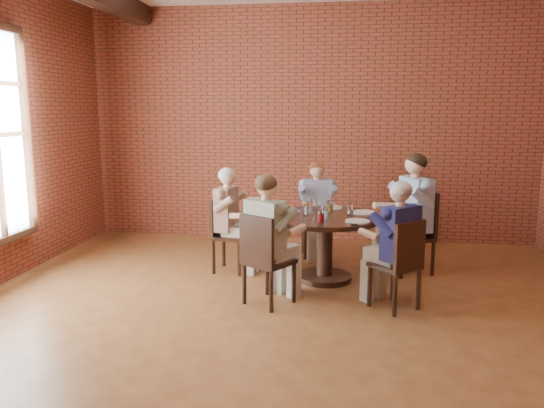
# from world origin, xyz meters

# --- Properties ---
(floor) EXTENTS (7.00, 7.00, 0.00)m
(floor) POSITION_xyz_m (0.00, 0.00, 0.00)
(floor) COLOR #935E2D
(floor) RESTS_ON ground
(wall_back) EXTENTS (7.00, 0.00, 7.00)m
(wall_back) POSITION_xyz_m (0.00, 3.50, 1.70)
(wall_back) COLOR brown
(wall_back) RESTS_ON ground
(wall_front) EXTENTS (7.00, 0.00, 7.00)m
(wall_front) POSITION_xyz_m (0.00, -3.50, 1.70)
(wall_front) COLOR brown
(wall_front) RESTS_ON ground
(dining_table) EXTENTS (1.24, 1.24, 0.75)m
(dining_table) POSITION_xyz_m (0.32, 1.54, 0.53)
(dining_table) COLOR black
(dining_table) RESTS_ON floor
(chair_a) EXTENTS (0.61, 0.61, 0.98)m
(chair_a) POSITION_xyz_m (1.39, 2.00, 0.53)
(chair_a) COLOR black
(chair_a) RESTS_ON floor
(diner_a) EXTENTS (0.88, 0.81, 1.42)m
(diner_a) POSITION_xyz_m (1.30, 1.96, 0.71)
(diner_a) COLOR #3B649B
(diner_a) RESTS_ON floor
(chair_b) EXTENTS (0.43, 0.43, 0.89)m
(chair_b) POSITION_xyz_m (0.16, 2.60, 0.49)
(chair_b) COLOR black
(chair_b) RESTS_ON floor
(diner_b) EXTENTS (0.55, 0.65, 1.24)m
(diner_b) POSITION_xyz_m (0.17, 2.52, 0.62)
(diner_b) COLOR #8791AC
(diner_b) RESTS_ON floor
(chair_c) EXTENTS (0.44, 0.44, 0.89)m
(chair_c) POSITION_xyz_m (-0.87, 1.73, 0.49)
(chair_c) COLOR black
(chair_c) RESTS_ON floor
(diner_c) EXTENTS (0.65, 0.56, 1.24)m
(diner_c) POSITION_xyz_m (-0.80, 1.72, 0.62)
(diner_c) COLOR brown
(diner_c) RESTS_ON floor
(chair_d) EXTENTS (0.57, 0.57, 0.92)m
(chair_d) POSITION_xyz_m (-0.24, 0.65, 0.50)
(chair_d) COLOR black
(chair_d) RESTS_ON floor
(diner_d) EXTENTS (0.77, 0.80, 1.30)m
(diner_d) POSITION_xyz_m (-0.20, 0.72, 0.65)
(diner_d) COLOR tan
(diner_d) RESTS_ON floor
(chair_e) EXTENTS (0.55, 0.55, 0.89)m
(chair_e) POSITION_xyz_m (1.08, 0.70, 0.49)
(chair_e) COLOR black
(chair_e) RESTS_ON floor
(diner_e) EXTENTS (0.75, 0.76, 1.26)m
(diner_e) POSITION_xyz_m (1.03, 0.75, 0.63)
(diner_e) COLOR #1C1E50
(diner_e) RESTS_ON floor
(plate_a) EXTENTS (0.26, 0.26, 0.01)m
(plate_a) POSITION_xyz_m (0.75, 1.75, 0.76)
(plate_a) COLOR white
(plate_a) RESTS_ON dining_table
(plate_b) EXTENTS (0.26, 0.26, 0.01)m
(plate_b) POSITION_xyz_m (0.38, 2.01, 0.76)
(plate_b) COLOR white
(plate_b) RESTS_ON dining_table
(plate_c) EXTENTS (0.26, 0.26, 0.01)m
(plate_c) POSITION_xyz_m (-0.11, 1.68, 0.76)
(plate_c) COLOR white
(plate_c) RESTS_ON dining_table
(plate_d) EXTENTS (0.26, 0.26, 0.01)m
(plate_d) POSITION_xyz_m (0.67, 1.24, 0.76)
(plate_d) COLOR white
(plate_d) RESTS_ON dining_table
(glass_a) EXTENTS (0.07, 0.07, 0.14)m
(glass_a) POSITION_xyz_m (0.60, 1.56, 0.82)
(glass_a) COLOR white
(glass_a) RESTS_ON dining_table
(glass_b) EXTENTS (0.07, 0.07, 0.14)m
(glass_b) POSITION_xyz_m (0.37, 1.72, 0.82)
(glass_b) COLOR white
(glass_b) RESTS_ON dining_table
(glass_c) EXTENTS (0.07, 0.07, 0.14)m
(glass_c) POSITION_xyz_m (0.18, 1.83, 0.82)
(glass_c) COLOR white
(glass_c) RESTS_ON dining_table
(glass_d) EXTENTS (0.07, 0.07, 0.14)m
(glass_d) POSITION_xyz_m (0.14, 1.59, 0.82)
(glass_d) COLOR white
(glass_d) RESTS_ON dining_table
(glass_e) EXTENTS (0.07, 0.07, 0.14)m
(glass_e) POSITION_xyz_m (0.12, 1.45, 0.82)
(glass_e) COLOR white
(glass_e) RESTS_ON dining_table
(glass_f) EXTENTS (0.07, 0.07, 0.14)m
(glass_f) POSITION_xyz_m (0.29, 1.16, 0.82)
(glass_f) COLOR white
(glass_f) RESTS_ON dining_table
(glass_g) EXTENTS (0.07, 0.07, 0.14)m
(glass_g) POSITION_xyz_m (0.33, 1.34, 0.82)
(glass_g) COLOR white
(glass_g) RESTS_ON dining_table
(smartphone) EXTENTS (0.11, 0.16, 0.01)m
(smartphone) POSITION_xyz_m (0.62, 1.13, 0.75)
(smartphone) COLOR black
(smartphone) RESTS_ON dining_table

